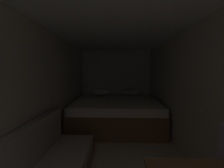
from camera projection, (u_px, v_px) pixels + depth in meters
ground_plane at (116, 159)px, 2.24m from camera, size 6.78×6.78×0.00m
wall_back at (116, 83)px, 4.55m from camera, size 2.35×0.05×2.12m
wall_left at (44, 95)px, 2.18m from camera, size 0.05×4.78×2.12m
wall_right at (190, 95)px, 2.11m from camera, size 0.05×4.78×2.12m
ceiling_slab at (116, 24)px, 2.05m from camera, size 2.35×4.78×0.05m
bed at (116, 112)px, 3.65m from camera, size 2.13×1.83×0.89m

